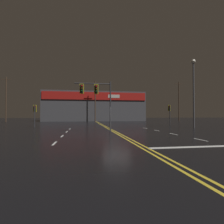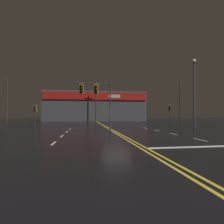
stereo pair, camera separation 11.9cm
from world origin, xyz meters
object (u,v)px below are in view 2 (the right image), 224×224
Objects in this scene: traffic_signal_median at (95,93)px; streetlight_near_left at (194,84)px; traffic_signal_corner_northeast at (170,110)px; traffic_signal_corner_northwest at (35,111)px.

streetlight_near_left is (13.02, 3.41, 1.95)m from traffic_signal_median.
traffic_signal_corner_northeast is 0.37× the size of streetlight_near_left.
traffic_signal_median is 1.63× the size of traffic_signal_corner_northwest.
traffic_signal_corner_northeast is at bearing 92.21° from streetlight_near_left.
streetlight_near_left reaches higher than traffic_signal_corner_northwest.
traffic_signal_corner_northeast is at bearing 36.68° from traffic_signal_median.
streetlight_near_left is at bearing -13.71° from traffic_signal_corner_northwest.
streetlight_near_left is at bearing -87.79° from traffic_signal_corner_northeast.
traffic_signal_corner_northeast is (12.78, 9.52, -1.37)m from traffic_signal_median.
streetlight_near_left reaches higher than traffic_signal_corner_northeast.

